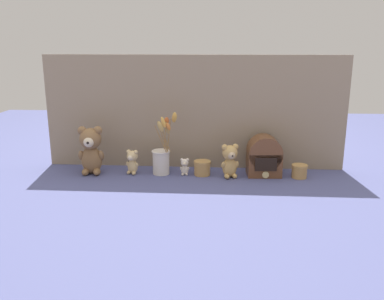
% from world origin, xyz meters
% --- Properties ---
extents(ground_plane, '(4.00, 4.00, 0.00)m').
position_xyz_m(ground_plane, '(0.00, 0.00, 0.00)').
color(ground_plane, '#4C5184').
extents(backdrop_wall, '(1.60, 0.02, 0.60)m').
position_xyz_m(backdrop_wall, '(0.00, 0.17, 0.30)').
color(backdrop_wall, gray).
rests_on(backdrop_wall, ground).
extents(teddy_bear_large, '(0.14, 0.13, 0.25)m').
position_xyz_m(teddy_bear_large, '(-0.52, 0.01, 0.13)').
color(teddy_bear_large, olive).
rests_on(teddy_bear_large, ground).
extents(teddy_bear_medium, '(0.10, 0.09, 0.17)m').
position_xyz_m(teddy_bear_medium, '(0.19, -0.00, 0.09)').
color(teddy_bear_medium, tan).
rests_on(teddy_bear_medium, ground).
extents(teddy_bear_small, '(0.07, 0.07, 0.13)m').
position_xyz_m(teddy_bear_small, '(-0.31, 0.02, 0.07)').
color(teddy_bear_small, '#DBBC84').
rests_on(teddy_bear_small, ground).
extents(teddy_bear_tiny, '(0.05, 0.05, 0.09)m').
position_xyz_m(teddy_bear_tiny, '(-0.04, 0.02, 0.05)').
color(teddy_bear_tiny, beige).
rests_on(teddy_bear_tiny, ground).
extents(flower_vase, '(0.14, 0.14, 0.32)m').
position_xyz_m(flower_vase, '(-0.16, 0.03, 0.10)').
color(flower_vase, silver).
rests_on(flower_vase, ground).
extents(vintage_radio, '(0.18, 0.14, 0.21)m').
position_xyz_m(vintage_radio, '(0.37, 0.05, 0.10)').
color(vintage_radio, brown).
rests_on(vintage_radio, ground).
extents(decorative_tin_tall, '(0.08, 0.08, 0.07)m').
position_xyz_m(decorative_tin_tall, '(0.54, 0.01, 0.03)').
color(decorative_tin_tall, tan).
rests_on(decorative_tin_tall, ground).
extents(decorative_tin_short, '(0.09, 0.09, 0.07)m').
position_xyz_m(decorative_tin_short, '(0.05, 0.02, 0.04)').
color(decorative_tin_short, tan).
rests_on(decorative_tin_short, ground).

